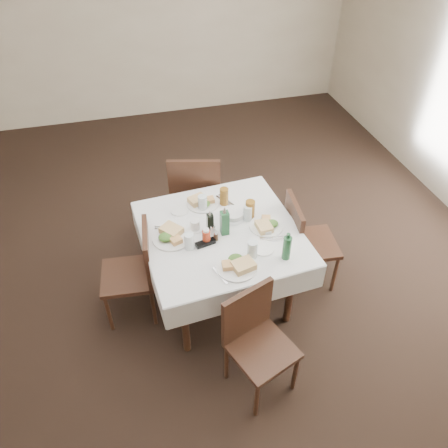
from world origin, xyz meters
name	(u,v)px	position (x,y,z in m)	size (l,w,h in m)	color
ground_plane	(191,282)	(0.00, 0.00, 0.00)	(7.00, 7.00, 0.00)	black
room_shell	(178,110)	(0.00, 0.00, 1.71)	(6.04, 7.04, 2.80)	#B9A78D
dining_table	(221,239)	(0.23, -0.21, 0.67)	(1.30, 1.30, 0.76)	#311E10
chair_north	(196,192)	(0.20, 0.60, 0.56)	(0.57, 0.57, 0.99)	#311E10
chair_south	(255,335)	(0.27, -1.02, 0.49)	(0.52, 0.52, 0.86)	#311E10
chair_east	(303,238)	(0.96, -0.20, 0.51)	(0.46, 0.46, 0.89)	#311E10
chair_west	(137,268)	(-0.45, -0.18, 0.50)	(0.45, 0.45, 0.87)	#311E10
meal_north	(202,202)	(0.17, 0.16, 0.79)	(0.27, 0.27, 0.06)	white
meal_south	(238,265)	(0.25, -0.62, 0.79)	(0.30, 0.30, 0.06)	white
meal_east	(267,225)	(0.59, -0.26, 0.78)	(0.27, 0.27, 0.06)	white
meal_west	(171,236)	(-0.15, -0.19, 0.79)	(0.30, 0.30, 0.07)	white
side_plate_a	(179,210)	(-0.03, 0.12, 0.77)	(0.15, 0.15, 0.01)	white
side_plate_b	(263,248)	(0.49, -0.49, 0.77)	(0.17, 0.17, 0.01)	white
water_n	(203,203)	(0.16, 0.09, 0.83)	(0.07, 0.07, 0.14)	silver
water_s	(252,249)	(0.39, -0.54, 0.83)	(0.08, 0.08, 0.14)	silver
water_e	(248,213)	(0.48, -0.13, 0.83)	(0.07, 0.07, 0.13)	silver
water_w	(189,241)	(-0.04, -0.34, 0.83)	(0.07, 0.07, 0.14)	silver
iced_tea_a	(224,196)	(0.35, 0.12, 0.84)	(0.07, 0.07, 0.15)	brown
iced_tea_b	(250,209)	(0.50, -0.11, 0.84)	(0.08, 0.08, 0.16)	brown
bread_basket	(233,215)	(0.37, -0.08, 0.79)	(0.20, 0.20, 0.06)	silver
oil_cruet_dark	(210,222)	(0.16, -0.19, 0.85)	(0.05, 0.05, 0.20)	black
oil_cruet_green	(225,222)	(0.26, -0.24, 0.87)	(0.06, 0.06, 0.26)	#235D33
ketchup_bottle	(206,237)	(0.10, -0.31, 0.83)	(0.06, 0.06, 0.14)	#B93318
salt_shaker	(213,230)	(0.17, -0.23, 0.80)	(0.04, 0.04, 0.09)	white
pepper_shaker	(216,236)	(0.17, -0.30, 0.80)	(0.04, 0.04, 0.08)	#392516
coffee_mug	(195,225)	(0.05, -0.14, 0.80)	(0.12, 0.12, 0.09)	white
sunglasses	(205,243)	(0.08, -0.33, 0.78)	(0.16, 0.08, 0.03)	black
green_bottle	(287,247)	(0.62, -0.62, 0.86)	(0.06, 0.06, 0.23)	#235D33
sugar_caddy	(266,232)	(0.56, -0.34, 0.78)	(0.09, 0.06, 0.04)	white
cutlery_n	(225,201)	(0.36, 0.15, 0.77)	(0.12, 0.20, 0.01)	silver
cutlery_s	(222,275)	(0.12, -0.67, 0.77)	(0.10, 0.19, 0.01)	silver
cutlery_e	(273,239)	(0.59, -0.40, 0.77)	(0.20, 0.08, 0.01)	silver
cutlery_w	(166,228)	(-0.18, -0.07, 0.77)	(0.17, 0.08, 0.01)	silver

